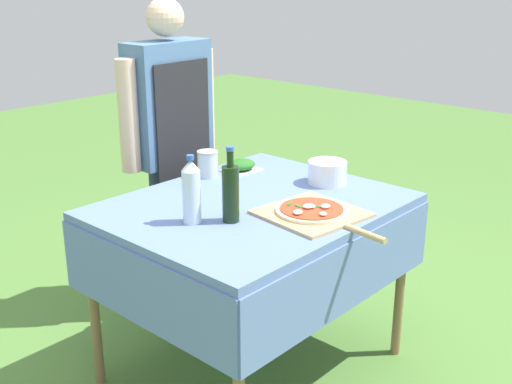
{
  "coord_description": "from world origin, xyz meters",
  "views": [
    {
      "loc": [
        -1.8,
        -1.65,
        1.67
      ],
      "look_at": [
        0.02,
        0.0,
        0.82
      ],
      "focal_mm": 45.0,
      "sensor_mm": 36.0,
      "label": 1
    }
  ],
  "objects_px": {
    "oil_bottle": "(231,192)",
    "mixing_tub": "(327,172)",
    "person_cook": "(171,133)",
    "pizza_on_peel": "(313,212)",
    "herb_container": "(242,165)",
    "prep_table": "(253,221)",
    "sauce_jar": "(208,165)",
    "water_bottle": "(191,191)"
  },
  "relations": [
    {
      "from": "oil_bottle",
      "to": "mixing_tub",
      "type": "bearing_deg",
      "value": 0.19
    },
    {
      "from": "person_cook",
      "to": "pizza_on_peel",
      "type": "relative_size",
      "value": 2.82
    },
    {
      "from": "oil_bottle",
      "to": "herb_container",
      "type": "bearing_deg",
      "value": 39.86
    },
    {
      "from": "pizza_on_peel",
      "to": "mixing_tub",
      "type": "relative_size",
      "value": 3.23
    },
    {
      "from": "oil_bottle",
      "to": "mixing_tub",
      "type": "relative_size",
      "value": 1.7
    },
    {
      "from": "prep_table",
      "to": "pizza_on_peel",
      "type": "relative_size",
      "value": 2.13
    },
    {
      "from": "prep_table",
      "to": "mixing_tub",
      "type": "height_order",
      "value": "mixing_tub"
    },
    {
      "from": "sauce_jar",
      "to": "mixing_tub",
      "type": "bearing_deg",
      "value": -58.24
    },
    {
      "from": "pizza_on_peel",
      "to": "oil_bottle",
      "type": "distance_m",
      "value": 0.33
    },
    {
      "from": "person_cook",
      "to": "mixing_tub",
      "type": "relative_size",
      "value": 9.11
    },
    {
      "from": "prep_table",
      "to": "water_bottle",
      "type": "distance_m",
      "value": 0.37
    },
    {
      "from": "water_bottle",
      "to": "mixing_tub",
      "type": "bearing_deg",
      "value": -7.74
    },
    {
      "from": "oil_bottle",
      "to": "mixing_tub",
      "type": "height_order",
      "value": "oil_bottle"
    },
    {
      "from": "prep_table",
      "to": "water_bottle",
      "type": "height_order",
      "value": "water_bottle"
    },
    {
      "from": "mixing_tub",
      "to": "sauce_jar",
      "type": "relative_size",
      "value": 1.42
    },
    {
      "from": "pizza_on_peel",
      "to": "water_bottle",
      "type": "bearing_deg",
      "value": 147.5
    },
    {
      "from": "pizza_on_peel",
      "to": "water_bottle",
      "type": "height_order",
      "value": "water_bottle"
    },
    {
      "from": "oil_bottle",
      "to": "sauce_jar",
      "type": "height_order",
      "value": "oil_bottle"
    },
    {
      "from": "person_cook",
      "to": "herb_container",
      "type": "distance_m",
      "value": 0.4
    },
    {
      "from": "herb_container",
      "to": "mixing_tub",
      "type": "height_order",
      "value": "mixing_tub"
    },
    {
      "from": "water_bottle",
      "to": "herb_container",
      "type": "relative_size",
      "value": 1.51
    },
    {
      "from": "prep_table",
      "to": "person_cook",
      "type": "xyz_separation_m",
      "value": [
        0.17,
        0.7,
        0.22
      ]
    },
    {
      "from": "water_bottle",
      "to": "sauce_jar",
      "type": "bearing_deg",
      "value": 40.36
    },
    {
      "from": "pizza_on_peel",
      "to": "herb_container",
      "type": "relative_size",
      "value": 3.19
    },
    {
      "from": "mixing_tub",
      "to": "sauce_jar",
      "type": "bearing_deg",
      "value": 121.76
    },
    {
      "from": "herb_container",
      "to": "person_cook",
      "type": "bearing_deg",
      "value": 106.76
    },
    {
      "from": "sauce_jar",
      "to": "oil_bottle",
      "type": "bearing_deg",
      "value": -124.92
    },
    {
      "from": "person_cook",
      "to": "sauce_jar",
      "type": "relative_size",
      "value": 12.95
    },
    {
      "from": "pizza_on_peel",
      "to": "sauce_jar",
      "type": "xyz_separation_m",
      "value": [
        0.07,
        0.66,
        0.04
      ]
    },
    {
      "from": "sauce_jar",
      "to": "prep_table",
      "type": "bearing_deg",
      "value": -107.16
    },
    {
      "from": "person_cook",
      "to": "water_bottle",
      "type": "height_order",
      "value": "person_cook"
    },
    {
      "from": "pizza_on_peel",
      "to": "sauce_jar",
      "type": "bearing_deg",
      "value": 90.74
    },
    {
      "from": "oil_bottle",
      "to": "mixing_tub",
      "type": "distance_m",
      "value": 0.61
    },
    {
      "from": "pizza_on_peel",
      "to": "water_bottle",
      "type": "relative_size",
      "value": 2.11
    },
    {
      "from": "prep_table",
      "to": "herb_container",
      "type": "relative_size",
      "value": 6.79
    },
    {
      "from": "pizza_on_peel",
      "to": "oil_bottle",
      "type": "height_order",
      "value": "oil_bottle"
    },
    {
      "from": "water_bottle",
      "to": "sauce_jar",
      "type": "xyz_separation_m",
      "value": [
        0.43,
        0.36,
        -0.07
      ]
    },
    {
      "from": "pizza_on_peel",
      "to": "prep_table",
      "type": "bearing_deg",
      "value": 107.02
    },
    {
      "from": "person_cook",
      "to": "oil_bottle",
      "type": "distance_m",
      "value": 0.87
    },
    {
      "from": "pizza_on_peel",
      "to": "mixing_tub",
      "type": "bearing_deg",
      "value": 35.78
    },
    {
      "from": "person_cook",
      "to": "herb_container",
      "type": "xyz_separation_m",
      "value": [
        0.11,
        -0.37,
        -0.11
      ]
    },
    {
      "from": "mixing_tub",
      "to": "sauce_jar",
      "type": "distance_m",
      "value": 0.54
    }
  ]
}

